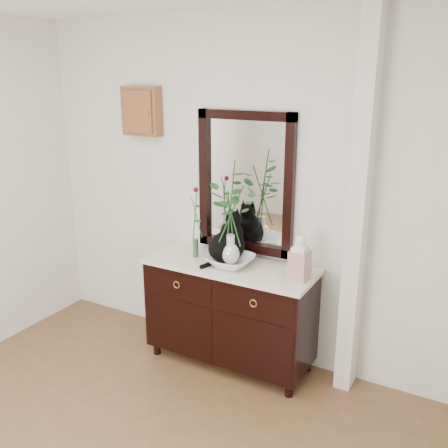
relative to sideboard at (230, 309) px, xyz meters
The scene contains 10 objects.
wall_back 0.92m from the sideboard, 111.80° to the left, with size 3.60×0.04×2.70m, color white.
pilaster 1.27m from the sideboard, 10.70° to the left, with size 0.12×0.20×2.70m, color white.
sideboard is the anchor object (origin of this frame).
wall_mirror 0.99m from the sideboard, 90.00° to the left, with size 0.80×0.06×1.10m.
key_cabinet 1.77m from the sideboard, 167.54° to the left, with size 0.35×0.10×0.40m, color brown.
cat 0.58m from the sideboard, 140.04° to the left, with size 0.28×0.34×0.40m, color black, non-canonical shape.
lotus_bowl 0.42m from the sideboard, 59.65° to the right, with size 0.34×0.34×0.08m, color white.
vase_branches 0.80m from the sideboard, 59.65° to the right, with size 0.39×0.39×0.81m, color silver, non-canonical shape.
bud_vase_rose 0.74m from the sideboard, behind, with size 0.07×0.07×0.58m, color #2D5D38, non-canonical shape.
ginger_jar 0.79m from the sideboard, ahead, with size 0.13×0.13×0.35m, color white, non-canonical shape.
Camera 1 is at (1.79, -1.41, 2.27)m, focal length 40.00 mm.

